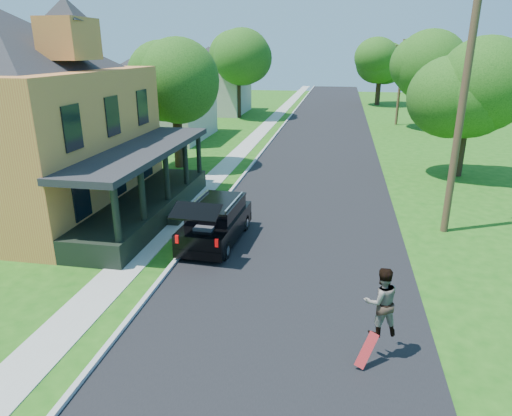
% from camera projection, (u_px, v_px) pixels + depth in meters
% --- Properties ---
extents(ground, '(140.00, 140.00, 0.00)m').
position_uv_depth(ground, '(284.00, 303.00, 13.38)').
color(ground, '#1A5611').
rests_on(ground, ground).
extents(street, '(8.00, 120.00, 0.02)m').
position_uv_depth(street, '(319.00, 154.00, 31.93)').
color(street, black).
rests_on(street, ground).
extents(curb, '(0.15, 120.00, 0.12)m').
position_uv_depth(curb, '(262.00, 152.00, 32.62)').
color(curb, '#ABAAA5').
rests_on(curb, ground).
extents(sidewalk, '(1.30, 120.00, 0.03)m').
position_uv_depth(sidewalk, '(241.00, 151.00, 32.89)').
color(sidewalk, '#96978F').
rests_on(sidewalk, ground).
extents(front_walk, '(6.50, 1.20, 0.03)m').
position_uv_depth(front_walk, '(91.00, 214.00, 20.57)').
color(front_walk, '#96978F').
rests_on(front_walk, ground).
extents(main_house, '(15.56, 15.56, 10.10)m').
position_uv_depth(main_house, '(6.00, 101.00, 19.49)').
color(main_house, gold).
rests_on(main_house, ground).
extents(neighbor_house_mid, '(12.78, 12.78, 8.30)m').
position_uv_depth(neighbor_house_mid, '(155.00, 86.00, 36.55)').
color(neighbor_house_mid, '#AFAD9B').
rests_on(neighbor_house_mid, ground).
extents(neighbor_house_far, '(12.78, 12.78, 8.30)m').
position_uv_depth(neighbor_house_far, '(210.00, 75.00, 51.40)').
color(neighbor_house_far, '#AFAD9B').
rests_on(neighbor_house_far, ground).
extents(black_suv, '(1.96, 4.67, 2.14)m').
position_uv_depth(black_suv, '(216.00, 222.00, 17.31)').
color(black_suv, black).
rests_on(black_suv, ground).
extents(skateboarder, '(0.99, 0.87, 1.71)m').
position_uv_depth(skateboarder, '(381.00, 302.00, 10.59)').
color(skateboarder, black).
rests_on(skateboarder, ground).
extents(skateboard, '(0.55, 0.46, 0.79)m').
position_uv_depth(skateboard, '(367.00, 351.00, 10.56)').
color(skateboard, '#A70E10').
rests_on(skateboard, ground).
extents(tree_left_mid, '(6.46, 6.10, 8.25)m').
position_uv_depth(tree_left_mid, '(174.00, 74.00, 26.86)').
color(tree_left_mid, black).
rests_on(tree_left_mid, ground).
extents(tree_left_far, '(7.81, 8.02, 10.10)m').
position_uv_depth(tree_left_far, '(237.00, 51.00, 46.73)').
color(tree_left_far, black).
rests_on(tree_left_far, ground).
extents(tree_right_near, '(6.12, 6.31, 7.71)m').
position_uv_depth(tree_right_near, '(469.00, 88.00, 25.10)').
color(tree_right_near, black).
rests_on(tree_right_near, ground).
extents(tree_right_mid, '(7.03, 7.12, 9.33)m').
position_uv_depth(tree_right_mid, '(433.00, 60.00, 40.59)').
color(tree_right_mid, black).
rests_on(tree_right_mid, ground).
extents(tree_right_far, '(7.51, 7.21, 8.98)m').
position_uv_depth(tree_right_far, '(380.00, 59.00, 57.81)').
color(tree_right_far, black).
rests_on(tree_right_far, ground).
extents(utility_pole_near, '(1.75, 0.40, 10.58)m').
position_uv_depth(utility_pole_near, '(464.00, 94.00, 16.81)').
color(utility_pole_near, '#503625').
rests_on(utility_pole_near, ground).
extents(utility_pole_far, '(1.50, 0.57, 7.82)m').
position_uv_depth(utility_pole_far, '(400.00, 82.00, 42.97)').
color(utility_pole_far, '#503625').
rests_on(utility_pole_far, ground).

